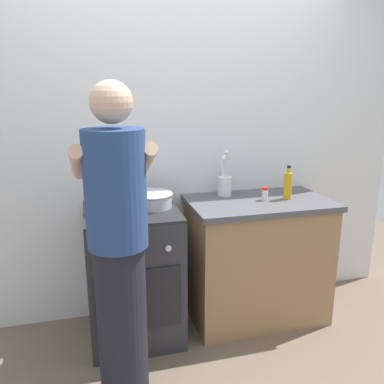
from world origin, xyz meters
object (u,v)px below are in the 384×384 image
(utensil_crock, at_px, (225,184))
(oil_bottle, at_px, (288,185))
(pot, at_px, (109,203))
(mixing_bowl, at_px, (152,199))
(person, at_px, (119,252))
(stove_range, at_px, (134,274))
(spice_bottle, at_px, (265,194))

(utensil_crock, bearing_deg, oil_bottle, -26.93)
(pot, height_order, mixing_bowl, pot)
(oil_bottle, xyz_separation_m, person, (-1.23, -0.56, -0.14))
(pot, relative_size, mixing_bowl, 0.94)
(utensil_crock, bearing_deg, person, -137.49)
(pot, height_order, person, person)
(mixing_bowl, relative_size, oil_bottle, 1.18)
(utensil_crock, bearing_deg, mixing_bowl, -164.95)
(utensil_crock, height_order, person, person)
(mixing_bowl, bearing_deg, stove_range, -166.72)
(stove_range, distance_m, person, 0.72)
(mixing_bowl, xyz_separation_m, person, (-0.27, -0.61, -0.09))
(oil_bottle, bearing_deg, stove_range, 179.10)
(oil_bottle, bearing_deg, mixing_bowl, 177.00)
(spice_bottle, relative_size, person, 0.05)
(stove_range, height_order, spice_bottle, spice_bottle)
(stove_range, relative_size, mixing_bowl, 3.18)
(stove_range, height_order, person, person)
(stove_range, bearing_deg, person, -102.49)
(stove_range, height_order, pot, pot)
(mixing_bowl, height_order, utensil_crock, utensil_crock)
(pot, xyz_separation_m, person, (0.01, -0.56, -0.11))
(pot, relative_size, oil_bottle, 1.11)
(stove_range, distance_m, oil_bottle, 1.23)
(pot, bearing_deg, person, -88.77)
(utensil_crock, xyz_separation_m, person, (-0.83, -0.76, -0.13))
(utensil_crock, relative_size, person, 0.20)
(spice_bottle, bearing_deg, person, -151.74)
(spice_bottle, bearing_deg, stove_range, 179.56)
(pot, relative_size, utensil_crock, 0.79)
(mixing_bowl, height_order, spice_bottle, mixing_bowl)
(spice_bottle, height_order, oil_bottle, oil_bottle)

